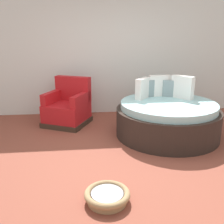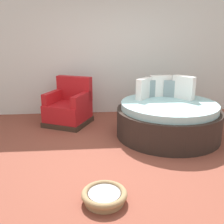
% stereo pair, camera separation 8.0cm
% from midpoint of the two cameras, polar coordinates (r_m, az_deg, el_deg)
% --- Properties ---
extents(ground_plane, '(8.00, 8.00, 0.02)m').
position_cam_midpoint_polar(ground_plane, '(3.86, 3.41, -10.77)').
color(ground_plane, brown).
extents(back_wall, '(8.00, 0.12, 2.72)m').
position_cam_midpoint_polar(back_wall, '(5.95, 0.07, 12.85)').
color(back_wall, silver).
rests_on(back_wall, ground_plane).
extents(round_daybed, '(1.85, 1.85, 1.04)m').
position_cam_midpoint_polar(round_daybed, '(4.77, 12.72, -1.36)').
color(round_daybed, '#2D231E').
rests_on(round_daybed, ground_plane).
extents(red_armchair, '(1.06, 1.06, 0.94)m').
position_cam_midpoint_polar(red_armchair, '(5.34, -9.08, 0.92)').
color(red_armchair, '#38281E').
rests_on(red_armchair, ground_plane).
extents(pet_basket, '(0.51, 0.51, 0.13)m').
position_cam_midpoint_polar(pet_basket, '(2.98, -0.90, -18.09)').
color(pet_basket, '#9E7F56').
rests_on(pet_basket, ground_plane).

